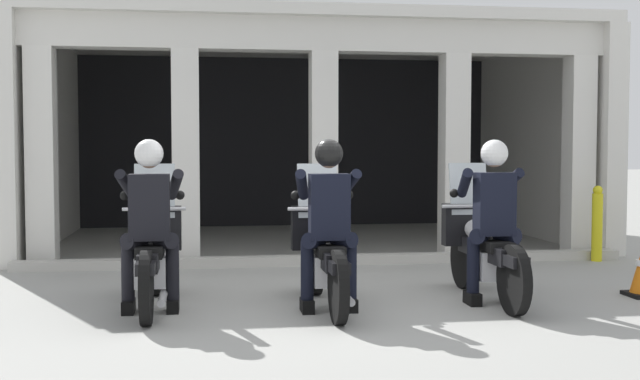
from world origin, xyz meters
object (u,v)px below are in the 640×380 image
police_officer_left (150,210)px  motorcycle_center (324,253)px  motorcycle_left (152,254)px  police_officer_right (493,207)px  bollard_kerbside (597,224)px  police_officer_center (329,210)px  motorcycle_right (483,249)px

police_officer_left → motorcycle_center: size_ratio=0.78×
motorcycle_left → police_officer_left: size_ratio=1.29×
police_officer_right → motorcycle_center: bearing=173.3°
bollard_kerbside → police_officer_right: bearing=-133.2°
police_officer_center → police_officer_right: same height
motorcycle_right → bollard_kerbside: size_ratio=2.03×
motorcycle_center → police_officer_right: police_officer_right is taller
motorcycle_center → police_officer_right: bearing=-12.9°
motorcycle_right → bollard_kerbside: bearing=42.7°
police_officer_left → bollard_kerbside: (5.65, 2.50, -0.44)m
police_officer_left → police_officer_center: bearing=-9.6°
motorcycle_left → bollard_kerbside: (5.65, 2.22, -0.00)m
police_officer_center → bollard_kerbside: bearing=26.7°
motorcycle_right → police_officer_right: police_officer_right is taller
bollard_kerbside → police_officer_left: bearing=-156.1°
police_officer_left → police_officer_center: 1.63m
police_officer_left → police_officer_center: (1.62, -0.19, 0.00)m
motorcycle_center → motorcycle_left: bearing=166.2°
police_officer_left → bollard_kerbside: bearing=21.0°
police_officer_center → police_officer_right: bearing=-2.9°
motorcycle_right → police_officer_center: bearing=-166.9°
motorcycle_left → motorcycle_center: bearing=-9.6°
motorcycle_right → police_officer_left: bearing=-177.1°
motorcycle_center → motorcycle_right: size_ratio=1.00×
police_officer_left → police_officer_center: size_ratio=1.00×
motorcycle_center → police_officer_right: 1.68m
motorcycle_left → police_officer_left: (-0.00, -0.28, 0.44)m
motorcycle_center → motorcycle_right: 1.62m
police_officer_right → bollard_kerbside: size_ratio=1.58×
police_officer_right → bollard_kerbside: 3.55m
police_officer_right → police_officer_center: bearing=-176.6°
police_officer_left → motorcycle_center: (1.62, 0.09, -0.44)m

